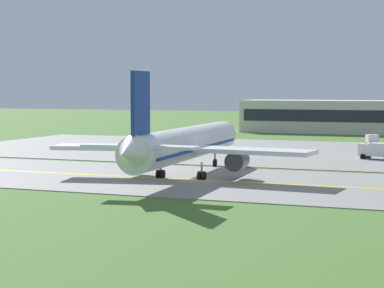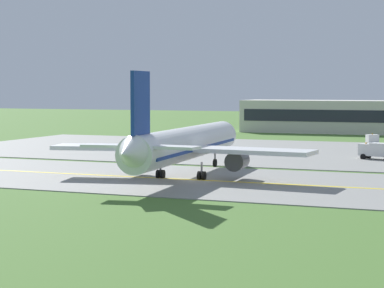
# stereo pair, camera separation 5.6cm
# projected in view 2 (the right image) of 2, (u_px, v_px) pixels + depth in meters

# --- Properties ---
(ground_plane) EXTENTS (500.00, 500.00, 0.00)m
(ground_plane) POSITION_uv_depth(u_px,v_px,m) (198.00, 181.00, 86.49)
(ground_plane) COLOR #47702D
(taxiway_strip) EXTENTS (240.00, 28.00, 0.10)m
(taxiway_strip) POSITION_uv_depth(u_px,v_px,m) (198.00, 180.00, 86.48)
(taxiway_strip) COLOR gray
(taxiway_strip) RESTS_ON ground
(apron_pad) EXTENTS (140.00, 52.00, 0.10)m
(apron_pad) POSITION_uv_depth(u_px,v_px,m) (344.00, 154.00, 121.84)
(apron_pad) COLOR gray
(apron_pad) RESTS_ON ground
(taxiway_centreline) EXTENTS (220.00, 0.60, 0.01)m
(taxiway_centreline) POSITION_uv_depth(u_px,v_px,m) (198.00, 180.00, 86.48)
(taxiway_centreline) COLOR yellow
(taxiway_centreline) RESTS_ON taxiway_strip
(airplane_lead) EXTENTS (32.45, 39.65, 12.70)m
(airplane_lead) POSITION_uv_depth(u_px,v_px,m) (185.00, 144.00, 88.75)
(airplane_lead) COLOR white
(airplane_lead) RESTS_ON ground
(service_truck_catering) EXTENTS (6.33, 3.56, 2.60)m
(service_truck_catering) POSITION_uv_depth(u_px,v_px,m) (379.00, 150.00, 111.35)
(service_truck_catering) COLOR silver
(service_truck_catering) RESTS_ON ground
(service_truck_pushback) EXTENTS (4.79, 6.62, 2.59)m
(service_truck_pushback) POSITION_uv_depth(u_px,v_px,m) (375.00, 142.00, 133.59)
(service_truck_pushback) COLOR silver
(service_truck_pushback) RESTS_ON ground
(terminal_building) EXTENTS (61.48, 13.40, 9.14)m
(terminal_building) POSITION_uv_depth(u_px,v_px,m) (369.00, 117.00, 176.23)
(terminal_building) COLOR beige
(terminal_building) RESTS_ON ground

